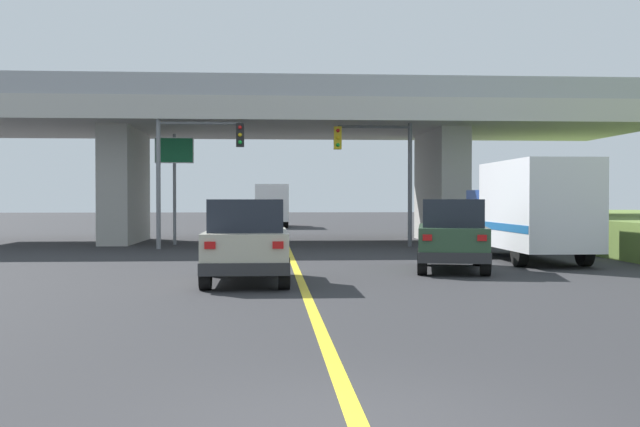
% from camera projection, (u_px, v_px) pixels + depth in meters
% --- Properties ---
extents(ground, '(160.00, 160.00, 0.00)m').
position_uv_depth(ground, '(285.00, 242.00, 36.86)').
color(ground, '#2B2B2D').
extents(overpass_bridge, '(33.77, 10.64, 7.11)m').
position_uv_depth(overpass_bridge, '(285.00, 133.00, 36.77)').
color(overpass_bridge, '#B7B5AD').
rests_on(overpass_bridge, ground).
extents(lane_divider_stripe, '(0.20, 27.07, 0.01)m').
position_uv_depth(lane_divider_stripe, '(299.00, 276.00, 20.36)').
color(lane_divider_stripe, yellow).
rests_on(lane_divider_stripe, ground).
extents(suv_lead, '(2.01, 4.26, 2.02)m').
position_uv_depth(suv_lead, '(247.00, 241.00, 18.81)').
color(suv_lead, '#B7B29E').
rests_on(suv_lead, ground).
extents(suv_crossing, '(2.71, 4.64, 2.02)m').
position_uv_depth(suv_crossing, '(452.00, 235.00, 22.07)').
color(suv_crossing, '#2D4C33').
rests_on(suv_crossing, ground).
extents(box_truck, '(2.33, 7.23, 3.23)m').
position_uv_depth(box_truck, '(530.00, 209.00, 25.34)').
color(box_truck, navy).
rests_on(box_truck, ground).
extents(traffic_signal_nearside, '(3.34, 0.36, 5.75)m').
position_uv_depth(traffic_signal_nearside, '(385.00, 160.00, 32.98)').
color(traffic_signal_nearside, '#56595E').
rests_on(traffic_signal_nearside, ground).
extents(traffic_signal_farside, '(3.54, 0.36, 5.83)m').
position_uv_depth(traffic_signal_farside, '(187.00, 157.00, 31.46)').
color(traffic_signal_farside, slate).
rests_on(traffic_signal_farside, ground).
extents(highway_sign, '(1.70, 0.17, 4.91)m').
position_uv_depth(highway_sign, '(174.00, 162.00, 34.37)').
color(highway_sign, slate).
rests_on(highway_sign, ground).
extents(semi_truck_distant, '(2.33, 6.71, 3.04)m').
position_uv_depth(semi_truck_distant, '(272.00, 205.00, 56.13)').
color(semi_truck_distant, red).
rests_on(semi_truck_distant, ground).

